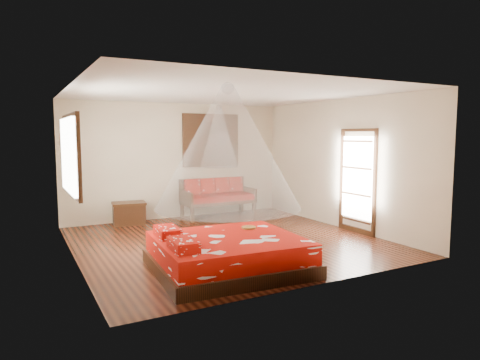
% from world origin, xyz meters
% --- Properties ---
extents(room, '(5.54, 5.54, 2.84)m').
position_xyz_m(room, '(0.00, 0.00, 1.40)').
color(room, black).
rests_on(room, ground).
extents(bed, '(2.31, 2.12, 0.65)m').
position_xyz_m(bed, '(-0.80, -1.60, 0.25)').
color(bed, black).
rests_on(bed, floor).
extents(daybed, '(1.78, 0.79, 0.95)m').
position_xyz_m(daybed, '(0.89, 2.38, 0.52)').
color(daybed, black).
rests_on(daybed, floor).
extents(storage_chest, '(0.80, 0.63, 0.51)m').
position_xyz_m(storage_chest, '(-1.29, 2.45, 0.26)').
color(storage_chest, black).
rests_on(storage_chest, floor).
extents(shutter_panel, '(1.52, 0.06, 1.32)m').
position_xyz_m(shutter_panel, '(0.89, 2.72, 1.90)').
color(shutter_panel, black).
rests_on(shutter_panel, wall_back).
extents(window_left, '(0.10, 1.74, 1.34)m').
position_xyz_m(window_left, '(-2.71, 0.20, 1.70)').
color(window_left, black).
rests_on(window_left, wall_left).
extents(glazed_door, '(0.08, 1.02, 2.16)m').
position_xyz_m(glazed_door, '(2.72, -0.60, 1.07)').
color(glazed_door, black).
rests_on(glazed_door, floor).
extents(wine_tray, '(0.24, 0.24, 0.19)m').
position_xyz_m(wine_tray, '(-0.20, -1.20, 0.55)').
color(wine_tray, brown).
rests_on(wine_tray, bed).
extents(mosquito_net_main, '(2.16, 2.16, 1.80)m').
position_xyz_m(mosquito_net_main, '(-0.78, -1.60, 1.85)').
color(mosquito_net_main, white).
rests_on(mosquito_net_main, ceiling).
extents(mosquito_net_daybed, '(0.92, 0.92, 1.50)m').
position_xyz_m(mosquito_net_daybed, '(0.89, 2.25, 2.00)').
color(mosquito_net_daybed, white).
rests_on(mosquito_net_daybed, ceiling).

